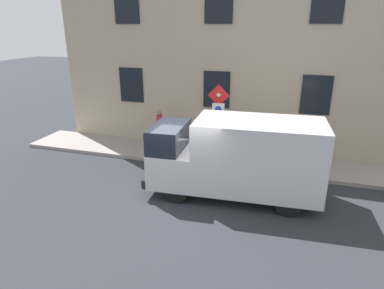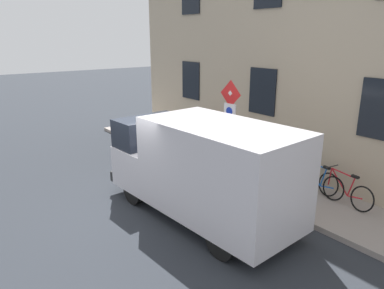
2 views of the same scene
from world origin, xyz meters
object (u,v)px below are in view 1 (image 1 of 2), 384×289
at_px(bicycle_red, 299,151).
at_px(bicycle_green, 257,147).
at_px(delivery_van, 238,156).
at_px(litter_bin, 213,152).
at_px(sign_post_stacked, 218,114).
at_px(pedestrian, 160,128).
at_px(bicycle_blue, 278,149).

distance_m(bicycle_red, bicycle_green, 1.62).
xyz_separation_m(delivery_van, litter_bin, (2.04, 1.26, -0.74)).
distance_m(sign_post_stacked, bicycle_green, 2.50).
xyz_separation_m(pedestrian, litter_bin, (-0.76, -2.48, -0.48)).
bearing_deg(pedestrian, litter_bin, -40.38).
xyz_separation_m(bicycle_red, bicycle_blue, (-0.00, 0.81, 0.00)).
relative_size(bicycle_red, bicycle_green, 1.00).
relative_size(bicycle_red, bicycle_blue, 1.00).
bearing_deg(litter_bin, delivery_van, -148.40).
bearing_deg(litter_bin, pedestrian, 73.06).
height_order(bicycle_blue, litter_bin, litter_bin).
distance_m(delivery_van, pedestrian, 4.68).
bearing_deg(bicycle_red, pedestrian, 13.01).
relative_size(delivery_van, litter_bin, 6.04).
bearing_deg(bicycle_red, delivery_van, 68.31).
bearing_deg(bicycle_green, bicycle_blue, 175.34).
distance_m(bicycle_blue, litter_bin, 2.63).
bearing_deg(sign_post_stacked, litter_bin, 52.31).
height_order(bicycle_red, bicycle_blue, same).
xyz_separation_m(bicycle_green, litter_bin, (-1.23, 1.52, 0.08)).
distance_m(delivery_van, litter_bin, 2.51).
relative_size(bicycle_blue, bicycle_green, 1.00).
bearing_deg(delivery_van, bicycle_green, -97.87).
bearing_deg(sign_post_stacked, delivery_van, -150.48).
xyz_separation_m(delivery_van, bicycle_blue, (3.27, -1.07, -0.82)).
distance_m(bicycle_red, pedestrian, 5.67).
height_order(bicycle_green, pedestrian, pedestrian).
xyz_separation_m(bicycle_red, litter_bin, (-1.23, 3.14, 0.08)).
relative_size(bicycle_red, litter_bin, 1.91).
bearing_deg(bicycle_blue, bicycle_red, -174.43).
bearing_deg(bicycle_red, bicycle_green, 8.25).
bearing_deg(sign_post_stacked, bicycle_blue, -57.51).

